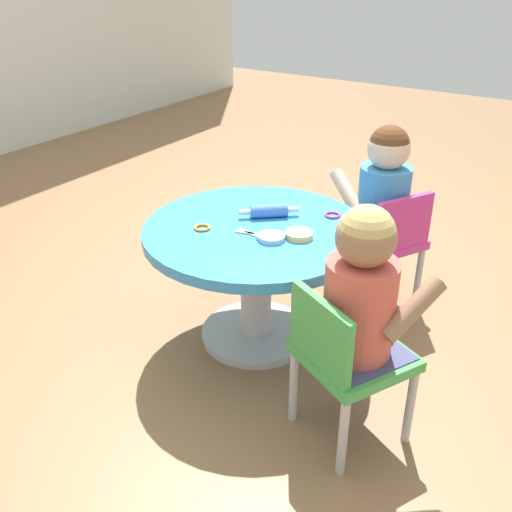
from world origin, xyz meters
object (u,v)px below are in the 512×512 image
seated_child_left (362,289)px  child_chair_right (384,241)px  child_chair_left (345,357)px  seated_child_right (384,187)px  craft_table (256,257)px  craft_scissors (258,236)px  rolling_pin (269,211)px

seated_child_left → child_chair_right: seated_child_left is taller
child_chair_left → seated_child_right: seated_child_right is taller
seated_child_left → child_chair_right: size_ratio=0.95×
craft_table → seated_child_left: (-0.26, -0.54, 0.17)m
child_chair_left → craft_scissors: size_ratio=3.96×
child_chair_left → seated_child_right: bearing=16.2°
child_chair_left → rolling_pin: bearing=52.7°
seated_child_right → rolling_pin: 0.52m
child_chair_left → seated_child_left: bearing=-26.7°
seated_child_left → child_chair_right: bearing=16.1°
seated_child_left → seated_child_right: size_ratio=1.00×
rolling_pin → craft_scissors: 0.18m
craft_table → seated_child_right: size_ratio=1.64×
craft_table → seated_child_left: 0.62m
craft_scissors → seated_child_left: bearing=-112.3°
rolling_pin → craft_table: bearing=-176.0°
seated_child_right → rolling_pin: bearing=146.5°
child_chair_left → seated_child_right: (0.83, 0.24, 0.23)m
craft_table → seated_child_left: bearing=-116.2°
craft_table → craft_scissors: (-0.06, -0.05, 0.13)m
craft_scissors → child_chair_right: bearing=-24.5°
child_chair_right → craft_scissors: size_ratio=3.96×
craft_table → child_chair_left: 0.60m
child_chair_right → craft_scissors: 0.66m
seated_child_right → craft_scissors: seated_child_right is taller
craft_table → seated_child_left: seated_child_left is taller
seated_child_right → rolling_pin: (-0.43, 0.28, -0.02)m
seated_child_right → rolling_pin: size_ratio=2.72×
seated_child_left → craft_scissors: seated_child_left is taller
craft_table → seated_child_right: (0.53, -0.28, 0.17)m
child_chair_left → craft_table: bearing=60.0°
child_chair_right → craft_table: bearing=148.5°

